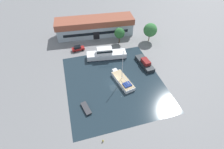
{
  "coord_description": "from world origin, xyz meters",
  "views": [
    {
      "loc": [
        -10.56,
        -34.83,
        37.16
      ],
      "look_at": [
        0.0,
        2.32,
        1.0
      ],
      "focal_mm": 28.0,
      "sensor_mm": 36.0,
      "label": 1
    }
  ],
  "objects_px": {
    "warehouse_building": "(95,27)",
    "cabin_boat": "(145,63)",
    "quay_tree_by_water": "(150,30)",
    "parked_car": "(78,48)",
    "quay_tree_near_building": "(120,33)",
    "sailboat_moored": "(123,80)",
    "small_dinghy": "(86,108)",
    "motor_cruiser": "(106,54)"
  },
  "relations": [
    {
      "from": "quay_tree_by_water",
      "to": "warehouse_building",
      "type": "bearing_deg",
      "value": 151.28
    },
    {
      "from": "sailboat_moored",
      "to": "warehouse_building",
      "type": "bearing_deg",
      "value": 82.6
    },
    {
      "from": "quay_tree_near_building",
      "to": "parked_car",
      "type": "distance_m",
      "value": 16.31
    },
    {
      "from": "cabin_boat",
      "to": "motor_cruiser",
      "type": "bearing_deg",
      "value": 141.39
    },
    {
      "from": "small_dinghy",
      "to": "cabin_boat",
      "type": "xyz_separation_m",
      "value": [
        21.56,
        12.22,
        0.55
      ]
    },
    {
      "from": "cabin_boat",
      "to": "sailboat_moored",
      "type": "bearing_deg",
      "value": -154.89
    },
    {
      "from": "warehouse_building",
      "to": "small_dinghy",
      "type": "bearing_deg",
      "value": -100.5
    },
    {
      "from": "warehouse_building",
      "to": "quay_tree_by_water",
      "type": "height_order",
      "value": "quay_tree_by_water"
    },
    {
      "from": "motor_cruiser",
      "to": "cabin_boat",
      "type": "relative_size",
      "value": 1.55
    },
    {
      "from": "motor_cruiser",
      "to": "cabin_boat",
      "type": "height_order",
      "value": "motor_cruiser"
    },
    {
      "from": "parked_car",
      "to": "sailboat_moored",
      "type": "bearing_deg",
      "value": 22.56
    },
    {
      "from": "warehouse_building",
      "to": "motor_cruiser",
      "type": "bearing_deg",
      "value": -83.82
    },
    {
      "from": "quay_tree_near_building",
      "to": "parked_car",
      "type": "xyz_separation_m",
      "value": [
        -15.96,
        -0.74,
        -3.28
      ]
    },
    {
      "from": "warehouse_building",
      "to": "sailboat_moored",
      "type": "xyz_separation_m",
      "value": [
        1.99,
        -29.38,
        -2.8
      ]
    },
    {
      "from": "motor_cruiser",
      "to": "small_dinghy",
      "type": "height_order",
      "value": "motor_cruiser"
    },
    {
      "from": "warehouse_building",
      "to": "quay_tree_near_building",
      "type": "height_order",
      "value": "warehouse_building"
    },
    {
      "from": "cabin_boat",
      "to": "small_dinghy",
      "type": "bearing_deg",
      "value": -155.61
    },
    {
      "from": "quay_tree_by_water",
      "to": "small_dinghy",
      "type": "relative_size",
      "value": 1.6
    },
    {
      "from": "warehouse_building",
      "to": "cabin_boat",
      "type": "distance_m",
      "value": 26.59
    },
    {
      "from": "parked_car",
      "to": "motor_cruiser",
      "type": "relative_size",
      "value": 0.33
    },
    {
      "from": "warehouse_building",
      "to": "small_dinghy",
      "type": "relative_size",
      "value": 6.97
    },
    {
      "from": "warehouse_building",
      "to": "quay_tree_near_building",
      "type": "relative_size",
      "value": 5.07
    },
    {
      "from": "sailboat_moored",
      "to": "motor_cruiser",
      "type": "height_order",
      "value": "sailboat_moored"
    },
    {
      "from": "motor_cruiser",
      "to": "cabin_boat",
      "type": "xyz_separation_m",
      "value": [
        11.21,
        -7.41,
        -0.58
      ]
    },
    {
      "from": "motor_cruiser",
      "to": "small_dinghy",
      "type": "bearing_deg",
      "value": 159.76
    },
    {
      "from": "parked_car",
      "to": "small_dinghy",
      "type": "relative_size",
      "value": 1.03
    },
    {
      "from": "warehouse_building",
      "to": "quay_tree_by_water",
      "type": "bearing_deg",
      "value": -23.66
    },
    {
      "from": "quay_tree_near_building",
      "to": "sailboat_moored",
      "type": "relative_size",
      "value": 0.55
    },
    {
      "from": "parked_car",
      "to": "small_dinghy",
      "type": "height_order",
      "value": "parked_car"
    },
    {
      "from": "motor_cruiser",
      "to": "quay_tree_near_building",
      "type": "bearing_deg",
      "value": -35.7
    },
    {
      "from": "quay_tree_by_water",
      "to": "motor_cruiser",
      "type": "bearing_deg",
      "value": -162.43
    },
    {
      "from": "quay_tree_near_building",
      "to": "warehouse_building",
      "type": "bearing_deg",
      "value": 130.68
    },
    {
      "from": "quay_tree_near_building",
      "to": "sailboat_moored",
      "type": "height_order",
      "value": "sailboat_moored"
    },
    {
      "from": "sailboat_moored",
      "to": "parked_car",
      "type": "bearing_deg",
      "value": 106.41
    },
    {
      "from": "sailboat_moored",
      "to": "small_dinghy",
      "type": "relative_size",
      "value": 2.48
    },
    {
      "from": "quay_tree_by_water",
      "to": "parked_car",
      "type": "distance_m",
      "value": 27.8
    },
    {
      "from": "motor_cruiser",
      "to": "cabin_boat",
      "type": "distance_m",
      "value": 13.45
    },
    {
      "from": "sailboat_moored",
      "to": "small_dinghy",
      "type": "bearing_deg",
      "value": -162.31
    },
    {
      "from": "quay_tree_near_building",
      "to": "small_dinghy",
      "type": "xyz_separation_m",
      "value": [
        -17.56,
        -27.28,
        -3.88
      ]
    },
    {
      "from": "quay_tree_near_building",
      "to": "quay_tree_by_water",
      "type": "distance_m",
      "value": 11.7
    },
    {
      "from": "warehouse_building",
      "to": "cabin_boat",
      "type": "bearing_deg",
      "value": -59.1
    },
    {
      "from": "quay_tree_by_water",
      "to": "parked_car",
      "type": "bearing_deg",
      "value": 177.99
    }
  ]
}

